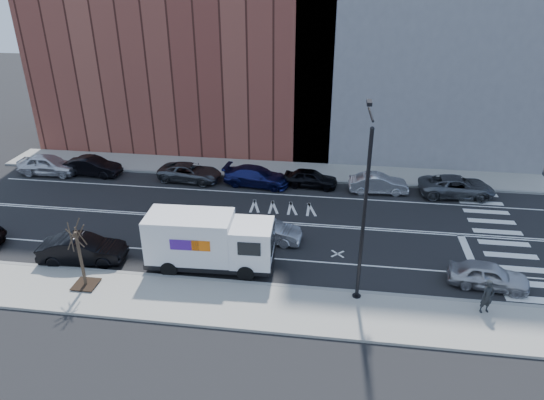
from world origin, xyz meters
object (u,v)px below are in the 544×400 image
(far_parked_a, at_px, (49,164))
(far_parked_b, at_px, (93,166))
(fedex_van, at_px, (209,241))
(driving_sedan, at_px, (266,231))
(near_parked_front, at_px, (488,275))
(pedestrian, at_px, (487,297))

(far_parked_a, xyz_separation_m, far_parked_b, (3.59, 0.31, -0.09))
(fedex_van, height_order, driving_sedan, fedex_van)
(far_parked_b, bearing_deg, near_parked_front, -108.47)
(fedex_van, bearing_deg, far_parked_a, 142.92)
(near_parked_front, bearing_deg, driving_sedan, 83.41)
(pedestrian, bearing_deg, near_parked_front, 53.96)
(far_parked_b, height_order, pedestrian, pedestrian)
(far_parked_b, bearing_deg, driving_sedan, -114.51)
(far_parked_a, bearing_deg, driving_sedan, -113.11)
(far_parked_a, height_order, near_parked_front, far_parked_a)
(near_parked_front, bearing_deg, far_parked_a, 77.91)
(fedex_van, relative_size, near_parked_front, 1.75)
(near_parked_front, bearing_deg, pedestrian, 170.97)
(fedex_van, distance_m, far_parked_b, 17.09)
(far_parked_a, distance_m, near_parked_front, 32.90)
(far_parked_a, relative_size, near_parked_front, 1.19)
(near_parked_front, height_order, pedestrian, pedestrian)
(far_parked_b, bearing_deg, pedestrian, -113.17)
(driving_sedan, bearing_deg, near_parked_front, -99.93)
(driving_sedan, bearing_deg, fedex_van, 144.53)
(pedestrian, bearing_deg, far_parked_a, 136.63)
(driving_sedan, bearing_deg, far_parked_a, 71.22)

